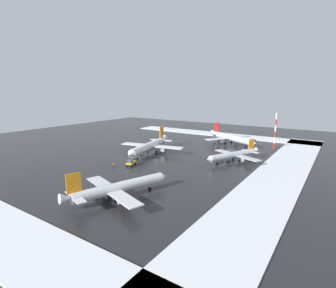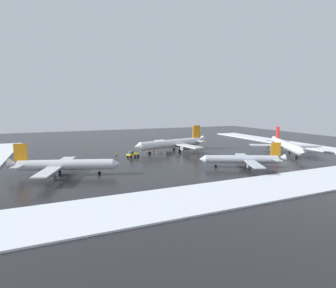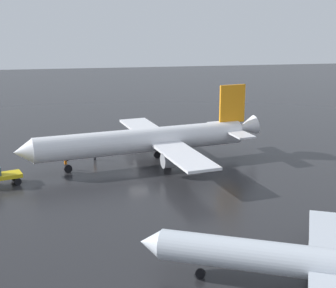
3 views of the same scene
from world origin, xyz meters
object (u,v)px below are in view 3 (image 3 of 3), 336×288
at_px(pushback_tug, 0,175).
at_px(traffic_cone_mid_line, 188,149).
at_px(airplane_parked_portside, 148,140).
at_px(airplane_far_rear, 309,262).
at_px(ground_crew_beside_wing, 95,154).
at_px(traffic_cone_near_nose, 99,151).
at_px(ground_crew_near_tug, 66,163).

relative_size(pushback_tug, traffic_cone_mid_line, 9.21).
relative_size(airplane_parked_portside, airplane_far_rear, 1.40).
relative_size(airplane_far_rear, ground_crew_beside_wing, 14.76).
xyz_separation_m(traffic_cone_near_nose, traffic_cone_mid_line, (13.61, -1.02, 0.00)).
relative_size(airplane_parked_portside, ground_crew_beside_wing, 20.65).
bearing_deg(pushback_tug, traffic_cone_near_nose, -154.14).
height_order(airplane_parked_portside, ground_crew_beside_wing, airplane_parked_portside).
bearing_deg(ground_crew_near_tug, airplane_far_rear, 55.11).
relative_size(pushback_tug, ground_crew_near_tug, 2.96).
height_order(airplane_far_rear, traffic_cone_near_nose, airplane_far_rear).
bearing_deg(ground_crew_beside_wing, ground_crew_near_tug, 117.94).
bearing_deg(airplane_parked_portside, traffic_cone_mid_line, -152.37).
height_order(airplane_parked_portside, traffic_cone_near_nose, airplane_parked_portside).
xyz_separation_m(airplane_far_rear, ground_crew_near_tug, (-19.55, 34.41, -1.66)).
distance_m(airplane_parked_portside, airplane_far_rear, 36.45).
bearing_deg(ground_crew_beside_wing, pushback_tug, 109.40).
xyz_separation_m(airplane_far_rear, traffic_cone_near_nose, (-14.89, 42.11, -2.35)).
distance_m(airplane_parked_portside, traffic_cone_mid_line, 9.40).
distance_m(pushback_tug, traffic_cone_near_nose, 17.73).
xyz_separation_m(airplane_parked_portside, ground_crew_near_tug, (-11.42, -1.11, -2.51)).
bearing_deg(traffic_cone_near_nose, pushback_tug, -134.98).
relative_size(airplane_far_rear, ground_crew_near_tug, 14.76).
bearing_deg(traffic_cone_near_nose, airplane_parked_portside, -44.30).
bearing_deg(airplane_far_rear, ground_crew_beside_wing, -43.52).
xyz_separation_m(ground_crew_beside_wing, traffic_cone_mid_line, (14.27, 2.61, -0.70)).
distance_m(ground_crew_near_tug, ground_crew_beside_wing, 5.71).
relative_size(ground_crew_beside_wing, traffic_cone_mid_line, 3.11).
height_order(airplane_parked_portside, ground_crew_near_tug, airplane_parked_portside).
bearing_deg(traffic_cone_near_nose, ground_crew_near_tug, -121.25).
height_order(airplane_far_rear, traffic_cone_mid_line, airplane_far_rear).
height_order(ground_crew_beside_wing, traffic_cone_near_nose, ground_crew_beside_wing).
distance_m(ground_crew_near_tug, traffic_cone_near_nose, 9.03).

